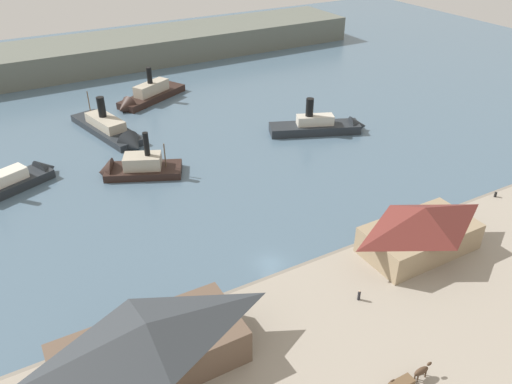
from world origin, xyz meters
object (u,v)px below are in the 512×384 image
object	(u,v)px
ferry_shed_central_terminal	(149,346)
horse_cart	(410,378)
ferry_shed_west_terminal	(421,229)
ferry_approaching_east	(13,181)
ferry_departing_north	(325,126)
mooring_post_west	(496,195)
ferry_near_quay	(113,131)
pedestrian_standing_center	(359,295)
ferry_moored_east	(133,168)
ferry_approaching_west	(146,97)

from	to	relation	value
ferry_shed_central_terminal	horse_cart	world-z (taller)	ferry_shed_central_terminal
ferry_shed_west_terminal	ferry_approaching_east	world-z (taller)	ferry_shed_west_terminal
ferry_shed_west_terminal	ferry_departing_north	distance (m)	46.56
mooring_post_west	ferry_near_quay	distance (m)	79.34
horse_cart	pedestrian_standing_center	distance (m)	13.69
ferry_moored_east	mooring_post_west	bearing A→B (deg)	-38.22
ferry_moored_east	ferry_departing_north	world-z (taller)	ferry_moored_east
ferry_near_quay	pedestrian_standing_center	bearing A→B (deg)	-79.05
ferry_shed_west_terminal	mooring_post_west	world-z (taller)	ferry_shed_west_terminal
ferry_shed_central_terminal	ferry_departing_north	size ratio (longest dim) A/B	0.94
pedestrian_standing_center	ferry_moored_east	size ratio (longest dim) A/B	0.09
ferry_approaching_west	ferry_shed_central_terminal	bearing A→B (deg)	-108.25
ferry_shed_west_terminal	ferry_departing_north	size ratio (longest dim) A/B	0.77
ferry_departing_north	ferry_shed_west_terminal	bearing A→B (deg)	-108.68
ferry_shed_central_terminal	mooring_post_west	distance (m)	65.68
horse_cart	pedestrian_standing_center	xyz separation A→B (m)	(3.78, 13.16, -0.22)
ferry_shed_central_terminal	ferry_approaching_west	xyz separation A→B (m)	(27.46, 83.29, -3.20)
ferry_near_quay	ferry_shed_west_terminal	bearing A→B (deg)	-66.69
ferry_departing_north	ferry_shed_central_terminal	bearing A→B (deg)	-141.57
ferry_shed_central_terminal	ferry_departing_north	distance (m)	72.91
pedestrian_standing_center	ferry_moored_east	world-z (taller)	ferry_moored_east
ferry_shed_central_terminal	ferry_approaching_east	distance (m)	54.04
ferry_shed_central_terminal	ferry_approaching_east	bearing A→B (deg)	98.83
ferry_shed_central_terminal	horse_cart	xyz separation A→B (m)	(23.78, -16.02, -2.59)
horse_cart	ferry_moored_east	xyz separation A→B (m)	(-11.09, 63.18, -0.75)
ferry_shed_west_terminal	ferry_approaching_east	bearing A→B (deg)	134.15
ferry_near_quay	ferry_approaching_east	size ratio (longest dim) A/B	1.28
ferry_shed_west_terminal	ferry_near_quay	world-z (taller)	ferry_shed_west_terminal
mooring_post_west	ferry_moored_east	size ratio (longest dim) A/B	0.05
ferry_near_quay	ferry_approaching_east	bearing A→B (deg)	-149.90
ferry_moored_east	horse_cart	bearing A→B (deg)	-80.04
ferry_approaching_west	ferry_moored_east	distance (m)	39.03
pedestrian_standing_center	ferry_approaching_east	xyz separation A→B (m)	(-35.84, 56.15, -0.59)
ferry_shed_central_terminal	ferry_moored_east	world-z (taller)	ferry_moored_east
ferry_shed_central_terminal	horse_cart	bearing A→B (deg)	-33.96
ferry_shed_west_terminal	mooring_post_west	distance (m)	23.83
pedestrian_standing_center	ferry_moored_east	xyz separation A→B (m)	(-14.87, 50.02, -0.53)
ferry_approaching_east	ferry_shed_west_terminal	bearing A→B (deg)	-45.85
ferry_approaching_east	mooring_post_west	bearing A→B (deg)	-32.88
ferry_departing_north	ferry_approaching_east	xyz separation A→B (m)	(-65.34, 8.02, -0.14)
ferry_shed_central_terminal	ferry_shed_west_terminal	world-z (taller)	ferry_shed_west_terminal
ferry_shed_central_terminal	ferry_approaching_east	xyz separation A→B (m)	(-8.28, 53.29, -3.40)
mooring_post_west	pedestrian_standing_center	bearing A→B (deg)	-167.25
ferry_moored_east	pedestrian_standing_center	bearing A→B (deg)	-73.44
mooring_post_west	horse_cart	bearing A→B (deg)	-152.43
ferry_approaching_west	ferry_departing_north	xyz separation A→B (m)	(29.60, -38.02, -0.06)
ferry_approaching_west	ferry_moored_east	bearing A→B (deg)	-112.24
mooring_post_west	ferry_departing_north	xyz separation A→B (m)	(-8.30, 39.58, -0.19)
ferry_shed_west_terminal	ferry_approaching_east	distance (m)	72.56
ferry_shed_west_terminal	pedestrian_standing_center	distance (m)	15.52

